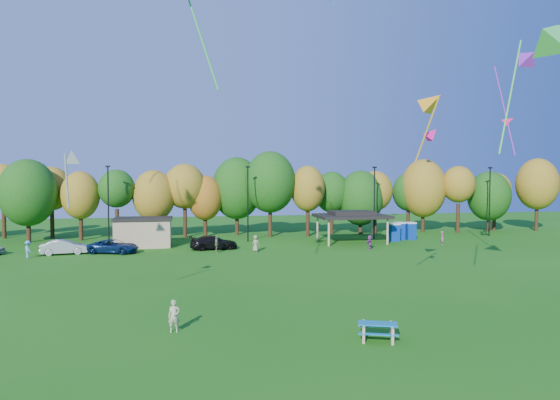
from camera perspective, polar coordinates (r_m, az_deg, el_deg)
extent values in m
plane|color=#19600F|center=(21.47, 4.12, -18.62)|extent=(160.00, 160.00, 0.00)
cylinder|color=black|center=(72.27, -29.01, -2.23)|extent=(0.50, 0.50, 4.12)
ellipsoid|color=olive|center=(72.05, -29.09, 1.57)|extent=(4.78, 4.78, 5.18)
cylinder|color=black|center=(66.51, -26.79, -2.82)|extent=(0.50, 0.50, 3.56)
ellipsoid|color=#144C0F|center=(66.27, -26.87, 0.76)|extent=(6.62, 6.62, 8.00)
cylinder|color=black|center=(69.97, -24.59, -2.43)|extent=(0.50, 0.50, 3.79)
ellipsoid|color=olive|center=(69.74, -24.66, 1.20)|extent=(4.94, 4.94, 5.58)
cylinder|color=black|center=(65.94, -21.80, -2.87)|extent=(0.50, 0.50, 3.34)
ellipsoid|color=olive|center=(65.69, -21.86, 0.52)|extent=(4.61, 4.61, 5.88)
cylinder|color=black|center=(65.05, -18.12, -2.67)|extent=(0.50, 0.50, 3.82)
ellipsoid|color=#144C0F|center=(64.80, -18.17, 1.25)|extent=(4.43, 4.43, 4.73)
cylinder|color=black|center=(65.29, -14.18, -2.85)|extent=(0.50, 0.50, 3.25)
ellipsoid|color=olive|center=(65.04, -14.22, 0.48)|extent=(5.33, 5.33, 6.53)
cylinder|color=black|center=(65.69, -10.80, -2.47)|extent=(0.50, 0.50, 3.96)
ellipsoid|color=olive|center=(65.44, -10.83, 1.56)|extent=(5.31, 5.31, 5.82)
cylinder|color=black|center=(66.03, -8.53, -2.83)|extent=(0.50, 0.50, 3.05)
ellipsoid|color=#995914|center=(65.79, -8.55, 0.26)|extent=(4.54, 4.54, 5.87)
cylinder|color=black|center=(67.46, -4.94, -2.38)|extent=(0.50, 0.50, 3.77)
ellipsoid|color=#144C0F|center=(67.22, -4.95, 1.36)|extent=(6.69, 6.69, 8.35)
cylinder|color=black|center=(65.00, -1.14, -2.34)|extent=(0.50, 0.50, 4.28)
ellipsoid|color=#144C0F|center=(64.76, -1.14, 2.07)|extent=(6.64, 6.64, 8.01)
cylinder|color=black|center=(65.69, 3.18, -2.52)|extent=(0.50, 0.50, 3.76)
ellipsoid|color=olive|center=(65.45, 3.19, 1.31)|extent=(4.49, 4.49, 6.02)
cylinder|color=black|center=(68.68, 5.92, -2.44)|extent=(0.50, 0.50, 3.43)
ellipsoid|color=#144C0F|center=(68.44, 5.94, 0.90)|extent=(4.77, 4.77, 5.63)
cylinder|color=black|center=(69.07, 9.17, -2.63)|extent=(0.50, 0.50, 2.95)
ellipsoid|color=#144C0F|center=(68.84, 9.19, 0.23)|extent=(6.14, 6.14, 7.54)
cylinder|color=black|center=(70.27, 10.79, -2.32)|extent=(0.50, 0.50, 3.52)
ellipsoid|color=olive|center=(70.04, 10.82, 1.03)|extent=(4.78, 4.78, 5.53)
cylinder|color=black|center=(74.02, 14.42, -2.16)|extent=(0.50, 0.50, 3.39)
ellipsoid|color=#144C0F|center=(73.80, 14.46, 0.90)|extent=(4.54, 4.54, 5.46)
cylinder|color=black|center=(73.56, 16.01, -2.08)|extent=(0.50, 0.50, 3.72)
ellipsoid|color=olive|center=(73.34, 16.05, 1.30)|extent=(6.32, 6.32, 8.24)
cylinder|color=black|center=(73.86, 19.67, -1.98)|extent=(0.50, 0.50, 4.06)
ellipsoid|color=olive|center=(73.65, 19.73, 1.70)|extent=(4.50, 4.50, 5.13)
cylinder|color=black|center=(77.02, 22.74, -2.22)|extent=(0.50, 0.50, 3.05)
ellipsoid|color=#144C0F|center=(76.82, 22.78, 0.43)|extent=(5.97, 5.97, 7.05)
cylinder|color=black|center=(79.34, 23.28, -1.92)|extent=(0.50, 0.50, 3.55)
ellipsoid|color=olive|center=(79.14, 23.34, 1.08)|extent=(4.60, 4.60, 4.99)
cylinder|color=black|center=(81.06, 27.26, -1.72)|extent=(0.50, 0.50, 4.07)
ellipsoid|color=olive|center=(80.86, 27.33, 1.64)|extent=(5.83, 5.83, 7.42)
cylinder|color=black|center=(60.11, -19.02, -0.63)|extent=(0.16, 0.16, 9.00)
cube|color=black|center=(60.04, -19.09, 3.66)|extent=(0.50, 0.25, 0.18)
cylinder|color=black|center=(59.87, -3.70, -0.51)|extent=(0.16, 0.16, 9.00)
cube|color=black|center=(59.79, -3.71, 3.80)|extent=(0.50, 0.25, 0.18)
cylinder|color=black|center=(63.77, 10.73, -0.36)|extent=(0.16, 0.16, 9.00)
cube|color=black|center=(63.70, 10.76, 3.69)|extent=(0.50, 0.25, 0.18)
cylinder|color=black|center=(71.14, 22.83, -0.21)|extent=(0.16, 0.16, 9.00)
cube|color=black|center=(71.08, 22.90, 3.41)|extent=(0.50, 0.25, 0.18)
cube|color=tan|center=(57.91, -15.35, -3.68)|extent=(6.00, 4.00, 3.00)
cube|color=black|center=(57.76, -15.37, -2.08)|extent=(6.30, 4.30, 0.25)
cylinder|color=tan|center=(56.42, 5.61, -3.77)|extent=(0.24, 0.24, 3.00)
cylinder|color=tan|center=(58.74, 12.19, -3.56)|extent=(0.24, 0.24, 3.00)
cylinder|color=tan|center=(61.21, 4.31, -3.26)|extent=(0.24, 0.24, 3.00)
cylinder|color=tan|center=(63.35, 10.45, -3.09)|extent=(0.24, 0.24, 3.00)
cube|color=black|center=(59.68, 8.18, -1.84)|extent=(8.20, 6.20, 0.35)
cube|color=black|center=(59.65, 8.18, -1.45)|extent=(5.00, 3.50, 0.45)
cube|color=#0B3394|center=(62.19, 12.92, -3.69)|extent=(1.10, 1.10, 2.00)
cube|color=silver|center=(62.08, 12.93, -2.69)|extent=(1.15, 1.15, 0.18)
cube|color=#0B3394|center=(63.98, 13.50, -3.52)|extent=(1.10, 1.10, 2.00)
cube|color=silver|center=(63.87, 13.51, -2.55)|extent=(1.15, 1.15, 0.18)
cube|color=#0B3394|center=(64.21, 14.68, -3.51)|extent=(1.10, 1.10, 2.00)
cube|color=silver|center=(64.10, 14.69, -2.54)|extent=(1.15, 1.15, 0.18)
cube|color=tan|center=(25.11, 9.53, -14.57)|extent=(0.61, 1.44, 0.74)
cube|color=tan|center=(25.16, 12.66, -14.57)|extent=(0.61, 1.44, 0.74)
cube|color=#1274A3|center=(25.01, 11.11, -13.70)|extent=(1.99, 1.34, 0.06)
cube|color=#1274A3|center=(24.50, 11.15, -14.83)|extent=(1.82, 0.86, 0.05)
cube|color=#1274A3|center=(25.71, 11.05, -13.98)|extent=(1.82, 0.86, 0.05)
imported|color=#B5B087|center=(26.21, -12.01, -12.84)|extent=(0.61, 0.42, 1.62)
imported|color=#ACABB1|center=(54.79, -23.45, -4.96)|extent=(4.70, 2.33, 1.48)
imported|color=#0C224D|center=(53.87, -18.49, -5.05)|extent=(5.50, 3.71, 1.40)
imported|color=black|center=(54.24, -7.60, -4.85)|extent=(5.29, 2.63, 1.48)
imported|color=#9F4295|center=(54.55, 10.22, -4.79)|extent=(1.25, 1.40, 1.54)
imported|color=#B7567D|center=(60.54, 18.06, -4.14)|extent=(0.50, 0.64, 1.55)
imported|color=#697E4D|center=(51.68, -7.25, -5.06)|extent=(0.48, 1.05, 1.76)
imported|color=#578FC1|center=(53.88, -26.86, -5.05)|extent=(1.14, 1.25, 1.68)
imported|color=gray|center=(52.19, -2.82, -4.98)|extent=(0.99, 0.98, 1.72)
cone|color=#47CB4D|center=(32.19, 28.82, 16.15)|extent=(3.76, 3.49, 3.03)
cylinder|color=#47CB4D|center=(31.34, 24.82, 10.74)|extent=(2.19, 1.35, 6.61)
cone|color=orange|center=(32.49, 17.00, 10.66)|extent=(2.34, 2.36, 1.92)
cylinder|color=orange|center=(30.81, 16.18, 6.91)|extent=(1.31, 1.38, 4.73)
cone|color=purple|center=(43.31, 26.11, 14.40)|extent=(1.72, 2.23, 2.18)
cylinder|color=purple|center=(44.70, 24.27, 9.38)|extent=(0.23, 2.83, 7.55)
cone|color=#AEAEAE|center=(29.26, -22.67, 4.69)|extent=(0.99, 1.25, 1.16)
cylinder|color=#AEAEAE|center=(28.38, -23.19, 2.02)|extent=(0.22, 1.12, 2.85)
cylinder|color=green|center=(29.70, -9.20, 18.37)|extent=(2.12, 1.48, 6.61)
cone|color=#EF0D7A|center=(31.33, 16.98, 7.23)|extent=(1.21, 0.96, 1.10)
cone|color=#F81D4A|center=(52.10, 24.70, 8.20)|extent=(1.69, 1.58, 1.37)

